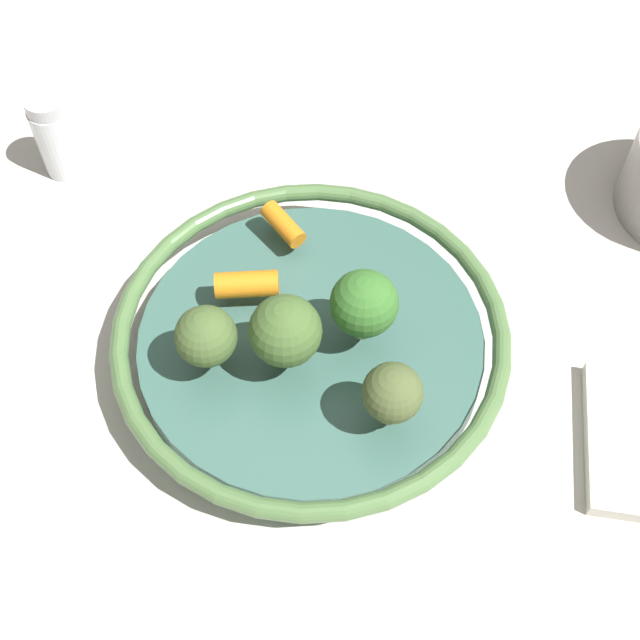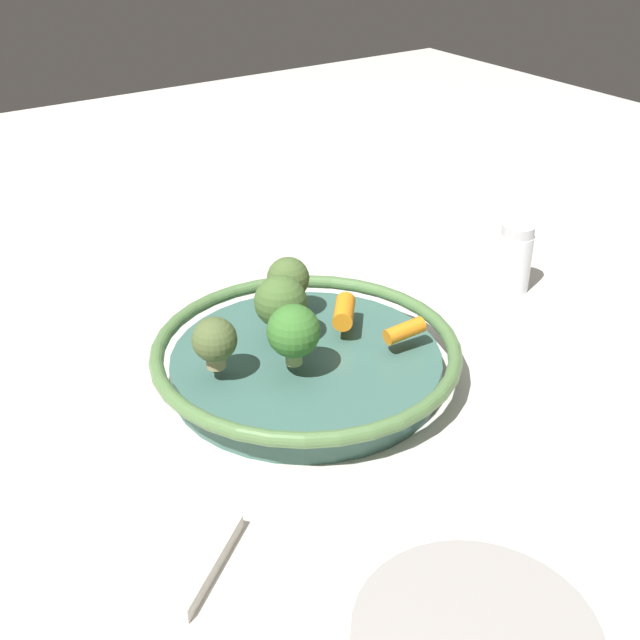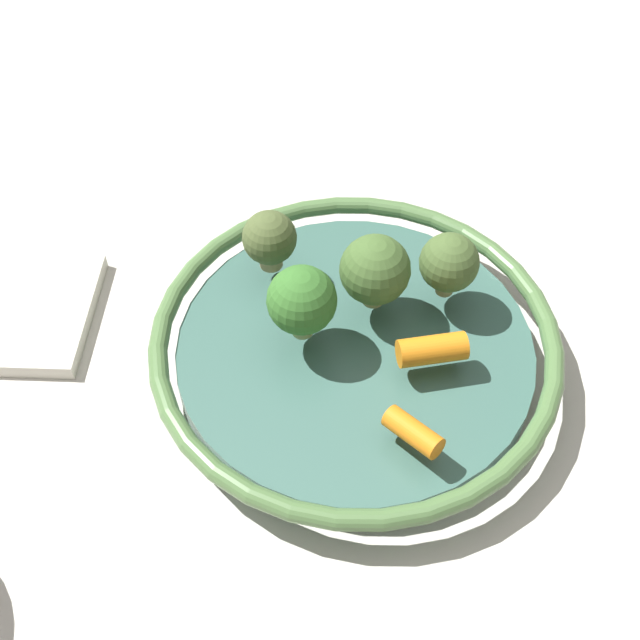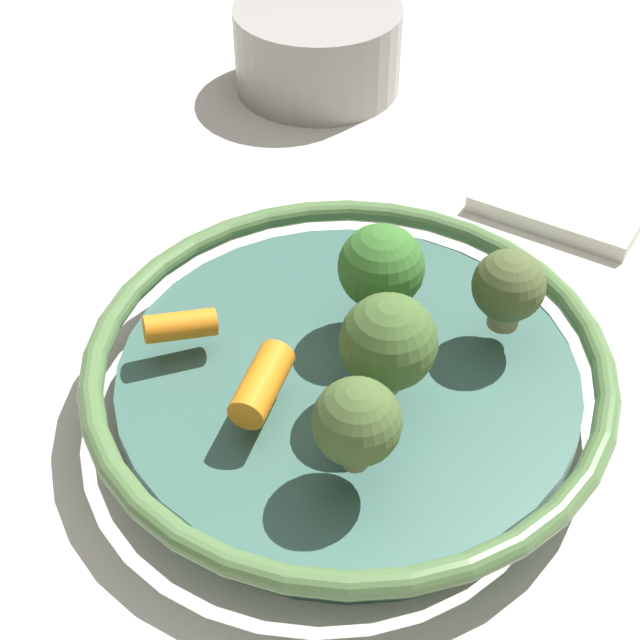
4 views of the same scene
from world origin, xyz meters
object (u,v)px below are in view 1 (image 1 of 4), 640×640
Objects in this scene: baby_carrot_near_rim at (283,224)px; serving_bowl at (311,340)px; broccoli_floret_large at (392,394)px; broccoli_floret_mid at (206,337)px; baby_carrot_left at (247,284)px; broccoli_floret_small at (364,304)px; salt_shaker at (57,135)px; broccoli_floret_edge at (285,331)px.

serving_bowl is at bearing 60.84° from baby_carrot_near_rim.
broccoli_floret_large is 0.94× the size of broccoli_floret_mid.
baby_carrot_left is at bearing 24.65° from baby_carrot_near_rim.
broccoli_floret_large is 0.08m from broccoli_floret_small.
baby_carrot_left reaches higher than serving_bowl.
baby_carrot_left is 0.27m from salt_shaker.
broccoli_floret_edge is (0.03, 0.01, 0.06)m from serving_bowl.
broccoli_floret_large reaches higher than salt_shaker.
broccoli_floret_edge is at bearing 15.62° from serving_bowl.
broccoli_floret_small is 0.12m from broccoli_floret_mid.
salt_shaker is at bearing -99.56° from broccoli_floret_mid.
salt_shaker is at bearing -81.46° from broccoli_floret_small.
serving_bowl is 0.07m from broccoli_floret_small.
broccoli_floret_edge is at bearing -20.27° from broccoli_floret_small.
broccoli_floret_edge is at bearing 75.47° from baby_carrot_left.
baby_carrot_near_rim is at bearing -154.67° from broccoli_floret_mid.
broccoli_floret_mid is (0.06, 0.03, 0.02)m from baby_carrot_left.
baby_carrot_near_rim is 0.13m from broccoli_floret_edge.
broccoli_floret_edge is at bearing 140.13° from broccoli_floret_mid.
broccoli_floret_mid reaches higher than baby_carrot_left.
salt_shaker is (0.01, -0.27, -0.01)m from baby_carrot_left.
baby_carrot_near_rim is at bearing -107.91° from broccoli_floret_large.
broccoli_floret_mid reaches higher than salt_shaker.
baby_carrot_left is 0.16m from broccoli_floret_large.
baby_carrot_left is 0.81× the size of broccoli_floret_small.
serving_bowl is 7.41× the size of baby_carrot_near_rim.
baby_carrot_near_rim is 0.15m from broccoli_floret_mid.
broccoli_floret_edge is at bearing 89.06° from salt_shaker.
baby_carrot_left is at bearing -75.14° from serving_bowl.
broccoli_floret_small reaches higher than serving_bowl.
broccoli_floret_small is at bearing 79.04° from baby_carrot_near_rim.
broccoli_floret_mid is (0.11, -0.06, -0.00)m from broccoli_floret_small.
baby_carrot_near_rim is (-0.05, -0.09, 0.03)m from serving_bowl.
salt_shaker is (0.08, -0.24, -0.01)m from baby_carrot_near_rim.
baby_carrot_left is 0.81× the size of broccoli_floret_edge.
broccoli_floret_large is 0.84× the size of broccoli_floret_small.
broccoli_floret_mid is at bearing -61.78° from broccoli_floret_large.
broccoli_floret_large is 0.09m from broccoli_floret_edge.
broccoli_floret_large is at bearing 91.79° from baby_carrot_left.
broccoli_floret_mid is at bearing 25.33° from baby_carrot_near_rim.
baby_carrot_left is at bearing -104.53° from broccoli_floret_edge.
broccoli_floret_small reaches higher than baby_carrot_left.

